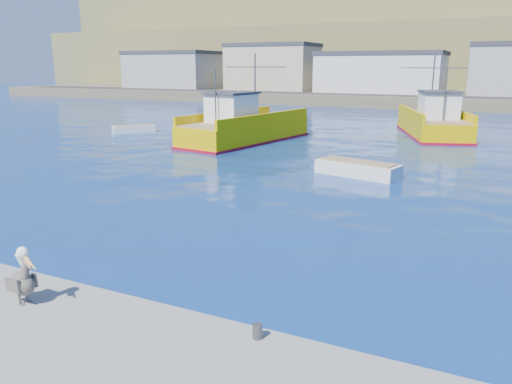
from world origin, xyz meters
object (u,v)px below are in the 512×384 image
trawler_yellow_b (433,123)px  skiff_mid (357,170)px  skiff_left (134,130)px  pelican (22,279)px  trawler_yellow_a (244,128)px

trawler_yellow_b → skiff_mid: size_ratio=2.61×
skiff_left → skiff_mid: skiff_mid is taller
trawler_yellow_b → skiff_mid: trawler_yellow_b is taller
trawler_yellow_b → pelican: trawler_yellow_b is taller
skiff_left → pelican: 33.60m
trawler_yellow_b → pelican: size_ratio=8.82×
trawler_yellow_a → skiff_mid: trawler_yellow_a is taller
trawler_yellow_b → pelican: 36.90m
trawler_yellow_b → skiff_mid: (-1.59, -18.05, -0.74)m
trawler_yellow_a → skiff_mid: (10.88, -8.06, -0.77)m
trawler_yellow_a → pelican: size_ratio=9.14×
trawler_yellow_a → trawler_yellow_b: size_ratio=1.04×
skiff_left → pelican: pelican is taller
trawler_yellow_b → skiff_left: trawler_yellow_b is taller
trawler_yellow_a → trawler_yellow_b: 15.98m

